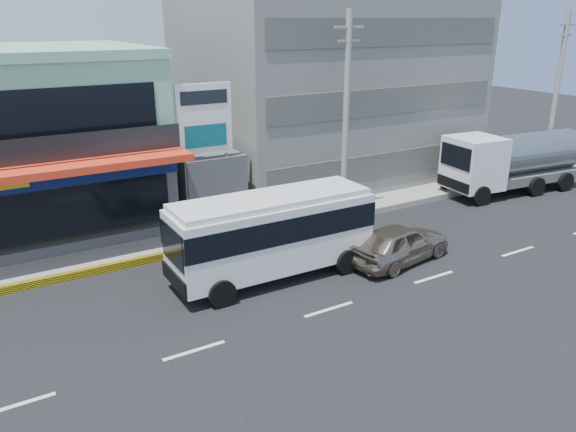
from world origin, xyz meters
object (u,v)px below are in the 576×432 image
object	(u,v)px
utility_pole_near	(346,116)
sedan	(399,243)
minibus	(272,229)
billboard	(205,128)
concrete_building	(326,63)
utility_pole_far	(556,94)
shop_building	(12,147)
satellite_dish	(201,149)
tanker_truck	(510,161)

from	to	relation	value
utility_pole_near	sedan	distance (m)	7.12
sedan	minibus	bearing A→B (deg)	65.14
utility_pole_near	minibus	xyz separation A→B (m)	(-6.39, -4.07, -3.18)
billboard	sedan	world-z (taller)	billboard
concrete_building	utility_pole_far	xyz separation A→B (m)	(12.00, -7.60, -1.85)
shop_building	sedan	world-z (taller)	shop_building
satellite_dish	tanker_truck	bearing A→B (deg)	-16.00
utility_pole_far	minibus	bearing A→B (deg)	-169.69
shop_building	tanker_truck	world-z (taller)	shop_building
concrete_building	sedan	distance (m)	15.41
shop_building	sedan	bearing A→B (deg)	-43.28
billboard	tanker_truck	world-z (taller)	billboard
concrete_building	tanker_truck	bearing A→B (deg)	-52.21
tanker_truck	billboard	bearing A→B (deg)	170.09
sedan	concrete_building	bearing A→B (deg)	-30.77
utility_pole_far	concrete_building	bearing A→B (deg)	147.65
shop_building	concrete_building	size ratio (longest dim) A/B	0.77
minibus	tanker_truck	bearing A→B (deg)	9.36
tanker_truck	utility_pole_far	bearing A→B (deg)	13.45
utility_pole_far	tanker_truck	distance (m)	6.24
billboard	sedan	bearing A→B (deg)	-54.02
concrete_building	utility_pole_far	world-z (taller)	concrete_building
tanker_truck	shop_building	bearing A→B (deg)	162.62
minibus	utility_pole_near	bearing A→B (deg)	32.53
utility_pole_far	sedan	distance (m)	18.56
minibus	tanker_truck	distance (m)	17.47
billboard	tanker_truck	bearing A→B (deg)	-9.91
billboard	utility_pole_far	distance (m)	22.57
utility_pole_near	utility_pole_far	distance (m)	16.00
billboard	sedan	distance (m)	9.94
utility_pole_near	billboard	bearing A→B (deg)	164.52
shop_building	tanker_truck	bearing A→B (deg)	-17.38
concrete_building	sedan	bearing A→B (deg)	-111.53
minibus	tanker_truck	xyz separation A→B (m)	(17.23, 2.84, -0.11)
shop_building	utility_pole_near	distance (m)	15.50
billboard	utility_pole_near	xyz separation A→B (m)	(6.50, -1.80, 0.22)
satellite_dish	tanker_truck	world-z (taller)	satellite_dish
concrete_building	sedan	size ratio (longest dim) A/B	3.32
utility_pole_near	shop_building	bearing A→B (deg)	154.94
concrete_building	tanker_truck	size ratio (longest dim) A/B	1.78
utility_pole_near	tanker_truck	xyz separation A→B (m)	(10.85, -1.23, -3.29)
sedan	tanker_truck	xyz separation A→B (m)	(12.03, 4.30, 1.04)
minibus	sedan	size ratio (longest dim) A/B	1.65
utility_pole_near	sedan	size ratio (longest dim) A/B	2.08
billboard	utility_pole_far	size ratio (longest dim) A/B	0.69
utility_pole_far	billboard	bearing A→B (deg)	175.43
shop_building	minibus	size ratio (longest dim) A/B	1.56
satellite_dish	minibus	size ratio (longest dim) A/B	0.19
concrete_building	satellite_dish	world-z (taller)	concrete_building
concrete_building	billboard	size ratio (longest dim) A/B	2.32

